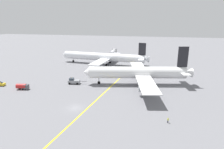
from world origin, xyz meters
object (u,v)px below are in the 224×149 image
at_px(pushback_tug, 74,81).
at_px(gse_belt_loader_portside, 0,84).
at_px(airliner_being_pushed, 138,73).
at_px(gse_fuel_bowser_stubby, 23,86).
at_px(airliner_at_gate_left, 104,57).
at_px(ground_crew_ramp_agent_by_cones, 168,120).
at_px(jet_bridge, 113,52).

xyz_separation_m(pushback_tug, gse_belt_loader_portside, (-29.98, -10.51, -0.42)).
bearing_deg(airliner_being_pushed, gse_fuel_bowser_stubby, -157.88).
distance_m(airliner_at_gate_left, airliner_being_pushed, 44.22).
bearing_deg(gse_fuel_bowser_stubby, pushback_tug, 34.90).
distance_m(airliner_at_gate_left, gse_belt_loader_portside, 61.12).
relative_size(ground_crew_ramp_agent_by_cones, jet_bridge, 0.08).
distance_m(airliner_being_pushed, ground_crew_ramp_agent_by_cones, 33.98).
bearing_deg(pushback_tug, ground_crew_ramp_agent_by_cones, -31.83).
bearing_deg(jet_bridge, gse_fuel_bowser_stubby, -102.91).
bearing_deg(jet_bridge, airliner_at_gate_left, -89.51).
distance_m(pushback_tug, gse_fuel_bowser_stubby, 21.04).
height_order(gse_fuel_bowser_stubby, gse_belt_loader_portside, gse_belt_loader_portside).
bearing_deg(pushback_tug, gse_belt_loader_portside, -160.68).
relative_size(gse_belt_loader_portside, ground_crew_ramp_agent_by_cones, 3.23).
bearing_deg(gse_fuel_bowser_stubby, airliner_being_pushed, 22.12).
distance_m(gse_belt_loader_portside, jet_bridge, 85.41).
bearing_deg(airliner_at_gate_left, gse_fuel_bowser_stubby, -109.27).
bearing_deg(airliner_at_gate_left, pushback_tug, -92.10).
bearing_deg(pushback_tug, jet_bridge, 88.92).
relative_size(airliner_at_gate_left, ground_crew_ramp_agent_by_cones, 39.00).
xyz_separation_m(pushback_tug, jet_bridge, (1.30, 68.91, 2.71)).
relative_size(gse_fuel_bowser_stubby, jet_bridge, 0.27).
xyz_separation_m(gse_fuel_bowser_stubby, ground_crew_ramp_agent_by_cones, (57.53, -12.96, -0.54)).
bearing_deg(jet_bridge, pushback_tug, -91.08).
xyz_separation_m(airliner_at_gate_left, gse_belt_loader_portside, (-31.51, -52.22, -3.96)).
bearing_deg(jet_bridge, gse_belt_loader_portside, -111.50).
bearing_deg(airliner_being_pushed, gse_belt_loader_portside, -163.76).
distance_m(airliner_being_pushed, gse_fuel_bowser_stubby, 49.22).
bearing_deg(gse_fuel_bowser_stubby, airliner_at_gate_left, 70.73).
bearing_deg(ground_crew_ramp_agent_by_cones, jet_bridge, 112.54).
bearing_deg(gse_belt_loader_portside, airliner_at_gate_left, 58.89).
xyz_separation_m(airliner_being_pushed, pushback_tug, (-28.19, -6.43, -4.10)).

